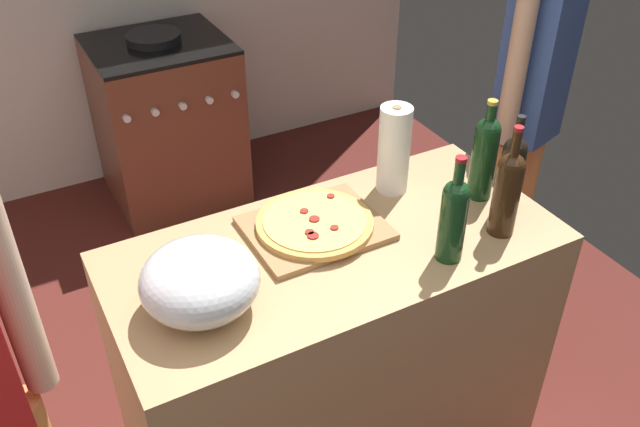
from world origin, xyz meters
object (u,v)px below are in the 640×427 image
wine_bottle_green (511,173)px  person_in_red (529,101)px  wine_bottle_amber (484,154)px  paper_towel_roll (394,150)px  pizza (315,223)px  stove (168,121)px  wine_bottle_clear (453,216)px  mixing_bowl (200,281)px  wine_bottle_dark (507,190)px

wine_bottle_green → person_in_red: size_ratio=0.19×
wine_bottle_amber → person_in_red: size_ratio=0.20×
paper_towel_roll → wine_bottle_green: bearing=-50.2°
paper_towel_roll → wine_bottle_amber: size_ratio=0.88×
pizza → stove: size_ratio=0.38×
paper_towel_roll → stove: (-0.26, 1.71, -0.62)m
wine_bottle_clear → stove: (-0.21, 2.09, -0.62)m
wine_bottle_green → person_in_red: bearing=41.9°
mixing_bowl → person_in_red: bearing=15.2°
wine_bottle_amber → wine_bottle_dark: bearing=-110.1°
pizza → paper_towel_roll: bearing=14.6°
pizza → wine_bottle_clear: wine_bottle_clear is taller
wine_bottle_green → wine_bottle_clear: 0.30m
wine_bottle_dark → stove: 2.19m
mixing_bowl → wine_bottle_amber: 0.97m
wine_bottle_amber → person_in_red: 0.59m
pizza → paper_towel_roll: 0.36m
pizza → wine_bottle_amber: (0.56, -0.08, 0.12)m
wine_bottle_dark → mixing_bowl: bearing=173.2°
pizza → stove: 1.87m
wine_bottle_dark → person_in_red: 0.76m
mixing_bowl → wine_bottle_green: 0.98m
wine_bottle_green → wine_bottle_clear: wine_bottle_green is taller
pizza → paper_towel_roll: size_ratio=1.19×
wine_bottle_green → stove: wine_bottle_green is taller
wine_bottle_clear → person_in_red: size_ratio=0.19×
mixing_bowl → wine_bottle_green: (0.98, -0.04, 0.05)m
wine_bottle_amber → wine_bottle_clear: (-0.28, -0.21, -0.01)m
mixing_bowl → person_in_red: 1.52m
person_in_red → wine_bottle_clear: bearing=-145.6°
mixing_bowl → wine_bottle_clear: wine_bottle_clear is taller
wine_bottle_green → person_in_red: person_in_red is taller
paper_towel_roll → person_in_red: size_ratio=0.17×
stove → person_in_red: person_in_red is taller
stove → mixing_bowl: bearing=-103.8°
wine_bottle_green → pizza: bearing=161.0°
wine_bottle_dark → wine_bottle_green: bearing=42.5°
mixing_bowl → wine_bottle_dark: wine_bottle_dark is taller
wine_bottle_clear → person_in_red: 0.94m
mixing_bowl → wine_bottle_dark: 0.91m
wine_bottle_amber → wine_bottle_clear: 0.35m
pizza → paper_towel_roll: paper_towel_roll is taller
pizza → paper_towel_roll: (0.33, 0.09, 0.12)m
wine_bottle_green → stove: size_ratio=0.36×
pizza → person_in_red: size_ratio=0.20×
paper_towel_roll → stove: paper_towel_roll is taller
wine_bottle_dark → wine_bottle_green: (0.08, 0.07, -0.00)m
wine_bottle_green → wine_bottle_clear: bearing=-161.7°
mixing_bowl → wine_bottle_clear: bearing=-10.8°
wine_bottle_dark → person_in_red: bearing=42.0°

